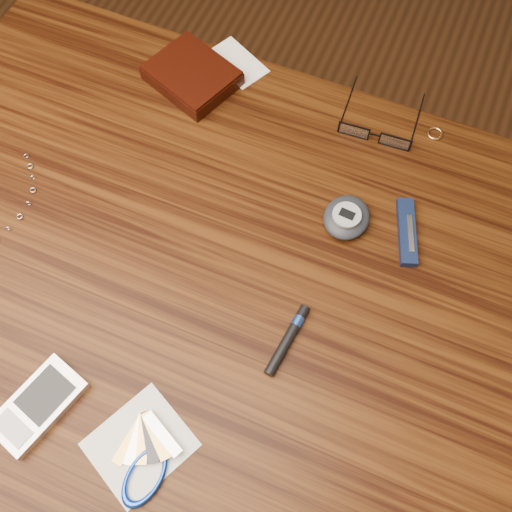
# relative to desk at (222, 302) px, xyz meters

# --- Properties ---
(ground) EXTENTS (3.80, 3.80, 0.00)m
(ground) POSITION_rel_desk_xyz_m (0.00, 0.00, -0.65)
(ground) COLOR #472814
(ground) RESTS_ON ground
(desk) EXTENTS (1.00, 0.70, 0.75)m
(desk) POSITION_rel_desk_xyz_m (0.00, 0.00, 0.00)
(desk) COLOR #361B08
(desk) RESTS_ON ground
(wallet_and_card) EXTENTS (0.17, 0.17, 0.03)m
(wallet_and_card) POSITION_rel_desk_xyz_m (-0.16, 0.27, 0.12)
(wallet_and_card) COLOR black
(wallet_and_card) RESTS_ON desk
(eyeglasses) EXTENTS (0.11, 0.11, 0.02)m
(eyeglasses) POSITION_rel_desk_xyz_m (0.12, 0.28, 0.11)
(eyeglasses) COLOR black
(eyeglasses) RESTS_ON desk
(gold_ring) EXTENTS (0.03, 0.03, 0.00)m
(gold_ring) POSITION_rel_desk_xyz_m (0.20, 0.32, 0.10)
(gold_ring) COLOR #EDB46B
(gold_ring) RESTS_ON desk
(pda_phone) EXTENTS (0.08, 0.12, 0.02)m
(pda_phone) POSITION_rel_desk_xyz_m (-0.12, -0.23, 0.11)
(pda_phone) COLOR #BDBCC1
(pda_phone) RESTS_ON desk
(pedometer) EXTENTS (0.06, 0.07, 0.03)m
(pedometer) POSITION_rel_desk_xyz_m (0.12, 0.13, 0.11)
(pedometer) COLOR #1F232A
(pedometer) RESTS_ON desk
(notepad_keys) EXTENTS (0.13, 0.13, 0.01)m
(notepad_keys) POSITION_rel_desk_xyz_m (0.02, -0.23, 0.11)
(notepad_keys) COLOR silver
(notepad_keys) RESTS_ON desk
(pocket_knife) EXTENTS (0.05, 0.10, 0.01)m
(pocket_knife) POSITION_rel_desk_xyz_m (0.20, 0.15, 0.11)
(pocket_knife) COLOR #0B1A36
(pocket_knife) RESTS_ON desk
(black_blue_pen) EXTENTS (0.02, 0.10, 0.01)m
(black_blue_pen) POSITION_rel_desk_xyz_m (0.11, -0.05, 0.11)
(black_blue_pen) COLOR black
(black_blue_pen) RESTS_ON desk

